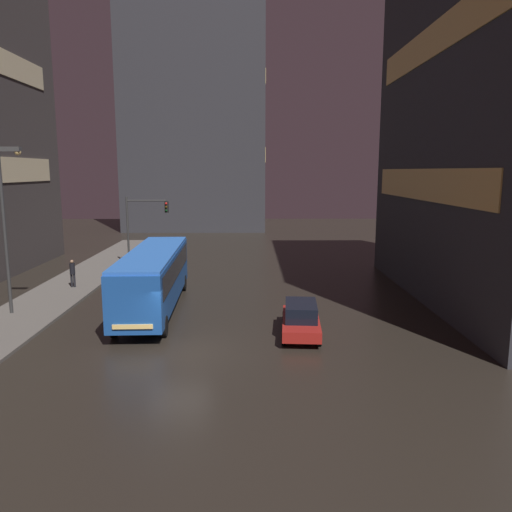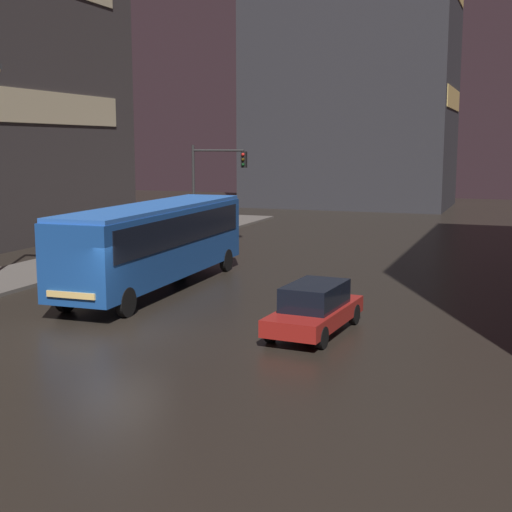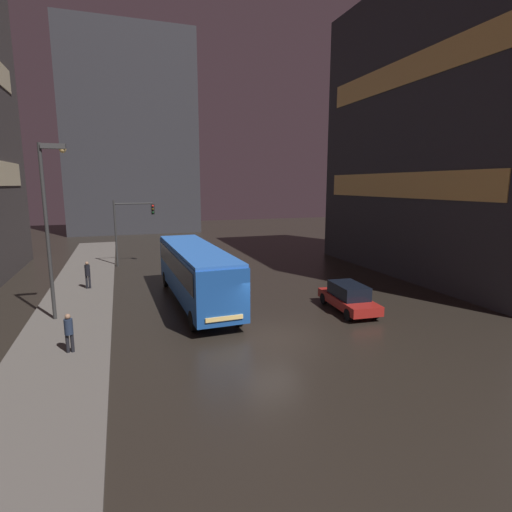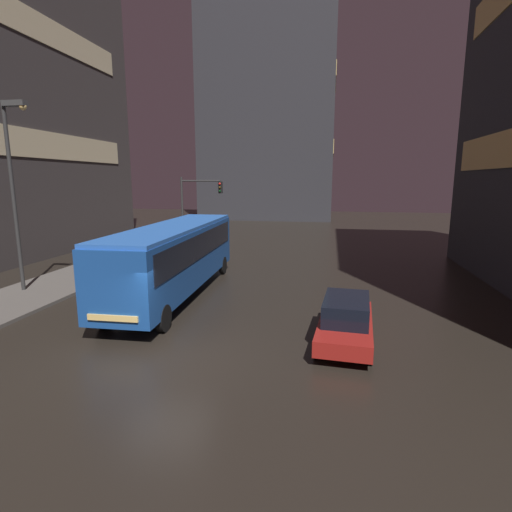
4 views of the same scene
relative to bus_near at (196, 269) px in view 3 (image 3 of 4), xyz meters
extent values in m
plane|color=black|center=(2.29, -6.59, -2.06)|extent=(120.00, 120.00, 0.00)
cube|color=#56514C|center=(-6.71, 3.41, -1.98)|extent=(4.00, 48.00, 0.15)
cube|color=#2D2D33|center=(20.33, 2.00, 8.69)|extent=(10.00, 21.21, 21.49)
cube|color=#E0B25B|center=(15.38, 2.00, 4.80)|extent=(0.24, 18.03, 1.80)
cube|color=#E0B25B|center=(15.38, 2.00, 12.61)|extent=(0.24, 18.03, 1.80)
cube|color=#2D2D33|center=(-1.87, 40.91, 11.90)|extent=(18.00, 12.00, 27.91)
cube|color=#EAC66B|center=(7.08, 40.91, 7.53)|extent=(0.24, 10.20, 1.80)
cube|color=#EAC66B|center=(7.08, 40.91, 16.88)|extent=(0.24, 10.20, 1.80)
cube|color=#194793|center=(0.00, 0.00, -0.19)|extent=(2.89, 12.00, 2.62)
cube|color=black|center=(0.00, 0.00, 0.37)|extent=(2.92, 11.05, 1.10)
cube|color=blue|center=(0.00, 0.00, 1.20)|extent=(2.83, 11.76, 0.16)
cube|color=#F4CC72|center=(0.19, -5.98, -1.11)|extent=(1.76, 0.16, 0.20)
cylinder|color=black|center=(1.30, -4.52, -1.56)|extent=(0.28, 1.01, 1.00)
cylinder|color=black|center=(-1.01, -4.60, -1.56)|extent=(0.28, 1.01, 1.00)
cylinder|color=black|center=(1.01, 4.60, -1.56)|extent=(0.28, 1.01, 1.00)
cylinder|color=black|center=(-1.30, 4.53, -1.56)|extent=(0.28, 1.01, 1.00)
cube|color=maroon|center=(7.70, -4.24, -1.51)|extent=(2.04, 4.56, 0.50)
cube|color=black|center=(7.70, -4.24, -0.89)|extent=(1.63, 2.55, 0.72)
cylinder|color=black|center=(8.36, -5.82, -1.74)|extent=(0.25, 0.65, 0.64)
cylinder|color=black|center=(6.81, -5.71, -1.74)|extent=(0.25, 0.65, 0.64)
cylinder|color=black|center=(8.58, -2.78, -1.74)|extent=(0.25, 0.65, 0.64)
cylinder|color=black|center=(7.04, -2.67, -1.74)|extent=(0.25, 0.65, 0.64)
cylinder|color=black|center=(-6.34, -5.76, -1.52)|extent=(0.14, 0.14, 0.77)
cylinder|color=black|center=(-6.16, -5.76, -1.52)|extent=(0.14, 0.14, 0.77)
cylinder|color=#1E283D|center=(-6.25, -5.76, -0.81)|extent=(0.47, 0.47, 0.64)
sphere|color=#8C664C|center=(-6.25, -5.76, -0.38)|extent=(0.22, 0.22, 0.22)
cylinder|color=black|center=(-6.35, 4.98, -1.47)|extent=(0.14, 0.14, 0.86)
cylinder|color=black|center=(-6.17, 4.98, -1.47)|extent=(0.14, 0.14, 0.86)
cylinder|color=black|center=(-6.26, 4.98, -0.68)|extent=(0.46, 0.46, 0.72)
sphere|color=#8C664C|center=(-6.26, 4.98, -0.21)|extent=(0.22, 0.22, 0.22)
cylinder|color=#2D2D2D|center=(-4.46, 12.69, 0.75)|extent=(0.16, 0.16, 5.62)
cylinder|color=#2D2D2D|center=(-2.89, 12.69, 3.26)|extent=(3.13, 0.12, 0.12)
cube|color=black|center=(-1.33, 12.69, 2.76)|extent=(0.30, 0.24, 0.90)
sphere|color=red|center=(-1.33, 12.55, 3.04)|extent=(0.18, 0.18, 0.18)
sphere|color=#3B2B07|center=(-1.33, 12.55, 2.76)|extent=(0.18, 0.18, 0.18)
sphere|color=black|center=(-1.33, 12.55, 2.48)|extent=(0.18, 0.18, 0.18)
cylinder|color=#2D2D2D|center=(-7.46, -1.00, 2.45)|extent=(0.18, 0.18, 8.72)
cube|color=#383838|center=(-6.86, -1.00, 6.66)|extent=(1.10, 0.36, 0.24)
sphere|color=#F4CC72|center=(-6.46, -1.00, 6.51)|extent=(0.32, 0.32, 0.32)
camera|label=1|loc=(5.34, -26.88, 5.58)|focal=35.00mm
camera|label=2|loc=(13.46, -24.52, 3.61)|focal=50.00mm
camera|label=3|loc=(-4.00, -22.76, 4.87)|focal=28.00mm
camera|label=4|loc=(7.07, -17.32, 3.33)|focal=28.00mm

